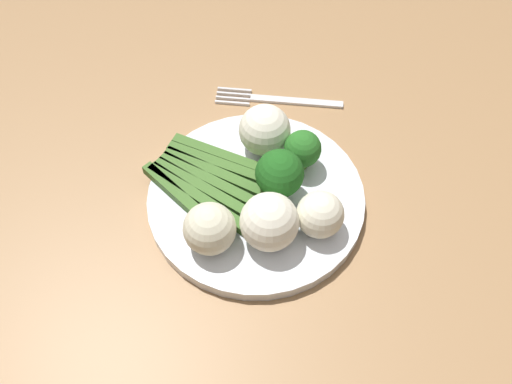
# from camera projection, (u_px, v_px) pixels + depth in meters

# --- Properties ---
(dining_table) EXTENTS (1.32, 0.99, 0.75)m
(dining_table) POSITION_uv_depth(u_px,v_px,m) (281.00, 283.00, 0.68)
(dining_table) COLOR #9E754C
(dining_table) RESTS_ON ground_plane
(plate) EXTENTS (0.24, 0.24, 0.01)m
(plate) POSITION_uv_depth(u_px,v_px,m) (256.00, 198.00, 0.62)
(plate) COLOR white
(plate) RESTS_ON dining_table
(asparagus_bundle) EXTENTS (0.15, 0.16, 0.01)m
(asparagus_bundle) POSITION_uv_depth(u_px,v_px,m) (209.00, 181.00, 0.62)
(asparagus_bundle) COLOR #3D6626
(asparagus_bundle) RESTS_ON plate
(broccoli_front_left) EXTENTS (0.04, 0.04, 0.05)m
(broccoli_front_left) POSITION_uv_depth(u_px,v_px,m) (303.00, 149.00, 0.62)
(broccoli_front_left) COLOR #568E33
(broccoli_front_left) RESTS_ON plate
(broccoli_front) EXTENTS (0.05, 0.05, 0.06)m
(broccoli_front) POSITION_uv_depth(u_px,v_px,m) (279.00, 174.00, 0.59)
(broccoli_front) COLOR #4C7F2B
(broccoli_front) RESTS_ON plate
(cauliflower_edge) EXTENTS (0.05, 0.05, 0.05)m
(cauliflower_edge) POSITION_uv_depth(u_px,v_px,m) (210.00, 231.00, 0.56)
(cauliflower_edge) COLOR beige
(cauliflower_edge) RESTS_ON plate
(cauliflower_back_right) EXTENTS (0.06, 0.06, 0.06)m
(cauliflower_back_right) POSITION_uv_depth(u_px,v_px,m) (269.00, 223.00, 0.56)
(cauliflower_back_right) COLOR white
(cauliflower_back_right) RESTS_ON plate
(cauliflower_near_center) EXTENTS (0.05, 0.05, 0.05)m
(cauliflower_near_center) POSITION_uv_depth(u_px,v_px,m) (320.00, 214.00, 0.57)
(cauliflower_near_center) COLOR silver
(cauliflower_near_center) RESTS_ON plate
(cauliflower_outer_edge) EXTENTS (0.06, 0.06, 0.06)m
(cauliflower_outer_edge) POSITION_uv_depth(u_px,v_px,m) (265.00, 130.00, 0.63)
(cauliflower_outer_edge) COLOR white
(cauliflower_outer_edge) RESTS_ON plate
(fork) EXTENTS (0.05, 0.17, 0.00)m
(fork) POSITION_uv_depth(u_px,v_px,m) (277.00, 100.00, 0.72)
(fork) COLOR silver
(fork) RESTS_ON dining_table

